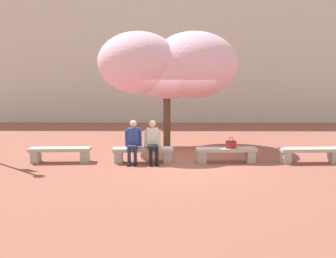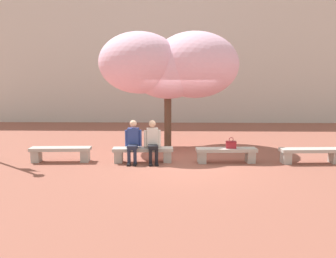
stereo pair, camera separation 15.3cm
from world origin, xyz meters
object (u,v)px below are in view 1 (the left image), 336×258
object	(u,v)px
cherry_tree_main	(170,66)
stone_bench_center	(226,153)
stone_bench_near_west	(143,152)
person_seated_left	(133,140)
person_seated_right	(153,140)
stone_bench_near_east	(310,153)
handbag	(231,144)
stone_bench_west_end	(60,152)

from	to	relation	value
cherry_tree_main	stone_bench_center	bearing A→B (deg)	-54.14
stone_bench_near_west	stone_bench_center	size ratio (longest dim) A/B	1.00
person_seated_left	person_seated_right	bearing A→B (deg)	0.07
stone_bench_near_east	cherry_tree_main	bearing A→B (deg)	150.64
stone_bench_near_west	stone_bench_center	world-z (taller)	same
person_seated_left	person_seated_right	world-z (taller)	same
handbag	person_seated_right	bearing A→B (deg)	-179.29
person_seated_left	person_seated_right	xyz separation A→B (m)	(0.59, 0.00, 0.00)
stone_bench_center	handbag	world-z (taller)	handbag
cherry_tree_main	stone_bench_near_east	bearing A→B (deg)	-29.36
stone_bench_near_west	handbag	distance (m)	2.68
stone_bench_near_west	stone_bench_near_east	world-z (taller)	same
stone_bench_near_west	person_seated_right	size ratio (longest dim) A/B	1.43
stone_bench_near_west	handbag	world-z (taller)	handbag
stone_bench_near_west	person_seated_right	bearing A→B (deg)	-9.94
stone_bench_center	person_seated_left	distance (m)	2.85
handbag	cherry_tree_main	world-z (taller)	cherry_tree_main
person_seated_left	handbag	size ratio (longest dim) A/B	3.81
stone_bench_center	handbag	distance (m)	0.31
stone_bench_near_west	person_seated_left	world-z (taller)	person_seated_left
stone_bench_near_west	stone_bench_near_east	xyz separation A→B (m)	(5.07, 0.00, 0.00)
stone_bench_near_west	cherry_tree_main	size ratio (longest dim) A/B	0.36
stone_bench_center	person_seated_right	size ratio (longest dim) A/B	1.43
handbag	stone_bench_center	bearing A→B (deg)	170.11
person_seated_left	stone_bench_near_west	bearing A→B (deg)	10.45
stone_bench_west_end	stone_bench_center	world-z (taller)	same
person_seated_right	handbag	world-z (taller)	person_seated_right
stone_bench_west_end	person_seated_left	xyz separation A→B (m)	(2.24, -0.05, 0.39)
stone_bench_near_west	person_seated_left	xyz separation A→B (m)	(-0.29, -0.05, 0.39)
stone_bench_near_west	handbag	bearing A→B (deg)	-0.50
stone_bench_near_east	person_seated_left	world-z (taller)	person_seated_left
handbag	stone_bench_west_end	bearing A→B (deg)	179.74
stone_bench_center	cherry_tree_main	size ratio (longest dim) A/B	0.36
stone_bench_near_west	person_seated_right	distance (m)	0.50
stone_bench_center	cherry_tree_main	xyz separation A→B (m)	(-1.74, 2.40, 2.71)
stone_bench_center	person_seated_left	world-z (taller)	person_seated_left
stone_bench_center	person_seated_left	xyz separation A→B (m)	(-2.82, -0.05, 0.39)
stone_bench_near_east	cherry_tree_main	xyz separation A→B (m)	(-4.27, 2.40, 2.71)
stone_bench_west_end	stone_bench_near_east	size ratio (longest dim) A/B	1.00
stone_bench_near_east	person_seated_left	size ratio (longest dim) A/B	1.43
stone_bench_center	handbag	bearing A→B (deg)	-9.89
stone_bench_west_end	stone_bench_center	distance (m)	5.07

